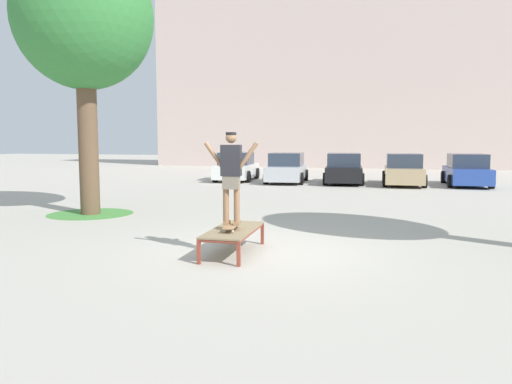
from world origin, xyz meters
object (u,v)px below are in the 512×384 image
Objects in this scene: car_tan at (403,171)px; car_blue at (467,171)px; skateboard at (232,226)px; car_silver at (287,169)px; skate_box at (233,231)px; car_black at (344,169)px; tree_near_left at (84,19)px; skater at (231,172)px; car_white at (237,168)px.

car_tan is 1.00× the size of car_blue.
car_silver reaches higher than skateboard.
skate_box is 0.45× the size of car_black.
tree_near_left is 1.76× the size of car_tan.
skater is at bearing 98.53° from skateboard.
car_white is at bearing 177.94° from car_black.
car_tan is at bearing 0.40° from car_silver.
skate_box is 8.30m from tree_near_left.
car_blue is (8.52, 0.51, 0.00)m from car_silver.
car_blue is at bearing 70.06° from skateboard.
car_black is at bearing 88.98° from skate_box.
car_blue reaches higher than skateboard.
skate_box is 16.14m from car_tan.
car_white and car_blue have the same top height.
tree_near_left is at bearing 146.52° from skateboard.
car_tan is 2.88m from car_blue.
skater is at bearing -109.94° from car_blue.
car_blue is at bearing 9.38° from car_tan.
car_white is 11.36m from car_blue.
car_tan is (8.69, 12.27, -4.75)m from tree_near_left.
car_silver is (-2.56, 15.91, -0.84)m from skater.
tree_near_left reaches higher than car_white.
car_black is (5.85, 12.50, -4.75)m from tree_near_left.
skate_box is 0.45× the size of car_tan.
car_blue is (5.68, 0.24, 0.00)m from car_black.
car_silver is 5.68m from car_tan.
skate_box is 0.46× the size of car_blue.
skater is at bearing -33.47° from tree_near_left.
car_white is 2.88m from car_silver.
car_silver is 8.54m from car_blue.
skateboard is at bearing -80.85° from car_silver.
skater reaches higher than car_tan.
car_blue is (11.53, 12.74, -4.75)m from tree_near_left.
skater is 0.40× the size of car_blue.
skateboard is 0.19× the size of car_black.
car_white and car_black have the same top height.
car_blue is (11.36, 0.04, 0.00)m from car_white.
skate_box is 17.36m from car_blue.
skate_box is at bearing -101.16° from car_tan.
car_tan is at bearing -170.62° from car_blue.
tree_near_left is 13.56m from car_white.
car_tan is (3.12, 15.95, 0.15)m from skateboard.
tree_near_left reaches higher than skate_box.
skate_box is 17.14m from car_white.
skater is 0.39× the size of car_black.
skate_box is at bearing 93.13° from skateboard.
car_tan and car_blue have the same top height.
tree_near_left is at bearing -132.15° from car_blue.
tree_near_left reaches higher than car_blue.
car_silver is at bearing 76.18° from tree_near_left.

